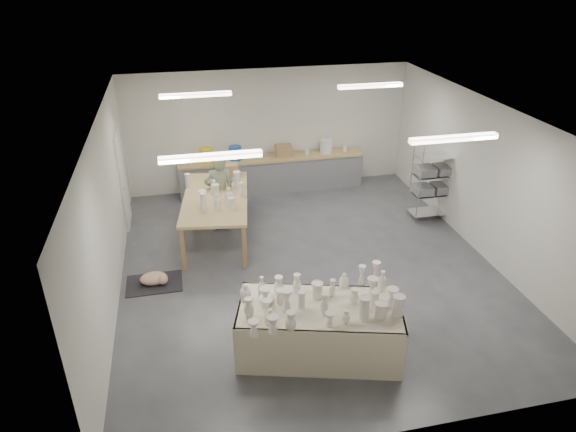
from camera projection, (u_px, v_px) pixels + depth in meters
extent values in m
plane|color=#424449|center=(308.00, 266.00, 9.93)|extent=(8.00, 8.00, 0.00)
cube|color=white|center=(311.00, 115.00, 8.56)|extent=(7.00, 8.00, 0.02)
cube|color=silver|center=(269.00, 130.00, 12.72)|extent=(7.00, 0.02, 3.00)
cube|color=silver|center=(399.00, 341.00, 5.77)|extent=(7.00, 0.02, 3.00)
cube|color=silver|center=(107.00, 215.00, 8.57)|extent=(0.02, 8.00, 3.00)
cube|color=silver|center=(485.00, 179.00, 9.92)|extent=(0.02, 8.00, 3.00)
cube|color=white|center=(123.00, 180.00, 11.04)|extent=(0.05, 0.90, 2.10)
cube|color=white|center=(211.00, 157.00, 6.94)|extent=(1.40, 0.12, 0.08)
cube|color=white|center=(454.00, 138.00, 7.63)|extent=(1.40, 0.12, 0.08)
cube|color=white|center=(196.00, 95.00, 9.98)|extent=(1.40, 0.12, 0.08)
cube|color=white|center=(370.00, 86.00, 10.67)|extent=(1.40, 0.12, 0.08)
cube|color=tan|center=(272.00, 158.00, 12.73)|extent=(4.60, 0.60, 0.06)
cube|color=slate|center=(272.00, 175.00, 12.93)|extent=(4.60, 0.55, 0.84)
cylinder|color=yellow|center=(206.00, 155.00, 12.33)|extent=(0.30, 0.30, 0.34)
cylinder|color=#1E51A4|center=(235.00, 153.00, 12.46)|extent=(0.30, 0.30, 0.34)
cylinder|color=white|center=(326.00, 146.00, 12.91)|extent=(0.30, 0.30, 0.34)
cube|color=#9C724B|center=(283.00, 151.00, 12.71)|extent=(0.40, 0.30, 0.28)
cylinder|color=white|center=(190.00, 160.00, 12.30)|extent=(0.10, 0.10, 0.14)
cylinder|color=white|center=(260.00, 155.00, 12.62)|extent=(0.10, 0.10, 0.14)
cylinder|color=white|center=(307.00, 151.00, 12.86)|extent=(0.10, 0.10, 0.14)
cylinder|color=white|center=(345.00, 149.00, 13.05)|extent=(0.10, 0.10, 0.14)
cylinder|color=silver|center=(420.00, 187.00, 11.08)|extent=(0.02, 0.02, 1.80)
cylinder|color=silver|center=(455.00, 183.00, 11.24)|extent=(0.02, 0.02, 1.80)
cylinder|color=silver|center=(411.00, 179.00, 11.46)|extent=(0.02, 0.02, 1.80)
cylinder|color=silver|center=(445.00, 176.00, 11.62)|extent=(0.02, 0.02, 1.80)
cube|color=silver|center=(429.00, 212.00, 11.69)|extent=(0.88, 0.48, 0.02)
cube|color=silver|center=(431.00, 194.00, 11.48)|extent=(0.88, 0.48, 0.02)
cube|color=silver|center=(434.00, 175.00, 11.28)|extent=(0.88, 0.48, 0.02)
cube|color=silver|center=(436.00, 156.00, 11.07)|extent=(0.88, 0.48, 0.02)
cube|color=slate|center=(423.00, 190.00, 11.39)|extent=(0.38, 0.42, 0.18)
cube|color=slate|center=(441.00, 188.00, 11.47)|extent=(0.38, 0.42, 0.18)
cube|color=slate|center=(425.00, 171.00, 11.18)|extent=(0.38, 0.42, 0.18)
cube|color=slate|center=(444.00, 169.00, 11.27)|extent=(0.38, 0.42, 0.18)
cube|color=olive|center=(319.00, 332.00, 7.63)|extent=(2.30, 1.49, 0.74)
cube|color=beige|center=(320.00, 307.00, 7.43)|extent=(2.60, 1.72, 0.03)
cube|color=beige|center=(329.00, 354.00, 7.14)|extent=(2.30, 0.67, 0.84)
cube|color=beige|center=(310.00, 307.00, 8.08)|extent=(2.30, 0.67, 0.84)
cube|color=tan|center=(215.00, 198.00, 10.49)|extent=(1.64, 2.73, 0.06)
cube|color=olive|center=(192.00, 251.00, 9.54)|extent=(0.08, 0.08, 0.91)
cube|color=olive|center=(253.00, 244.00, 9.76)|extent=(0.08, 0.08, 0.91)
cube|color=olive|center=(187.00, 197.00, 11.66)|extent=(0.08, 0.08, 0.91)
cube|color=olive|center=(237.00, 193.00, 11.88)|extent=(0.08, 0.08, 0.91)
ellipsoid|color=silver|center=(217.00, 183.00, 10.99)|extent=(0.26, 0.26, 0.12)
cylinder|color=#1E51A4|center=(227.00, 180.00, 11.18)|extent=(0.26, 0.26, 0.03)
cylinder|color=white|center=(209.00, 178.00, 11.18)|extent=(0.11, 0.11, 0.12)
cube|color=#9C724B|center=(231.00, 170.00, 11.40)|extent=(0.32, 0.26, 0.28)
cube|color=black|center=(154.00, 283.00, 9.38)|extent=(1.00, 0.70, 0.02)
ellipsoid|color=white|center=(154.00, 278.00, 9.33)|extent=(0.56, 0.45, 0.21)
sphere|color=white|center=(163.00, 280.00, 9.26)|extent=(0.18, 0.18, 0.18)
imported|color=gray|center=(220.00, 193.00, 10.88)|extent=(0.65, 0.45, 1.74)
cylinder|color=#A61722|center=(220.00, 212.00, 11.39)|extent=(0.41, 0.41, 0.04)
cylinder|color=silver|center=(226.00, 218.00, 11.43)|extent=(0.02, 0.02, 0.26)
cylinder|color=silver|center=(219.00, 215.00, 11.56)|extent=(0.02, 0.02, 0.26)
cylinder|color=silver|center=(216.00, 220.00, 11.37)|extent=(0.02, 0.02, 0.26)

